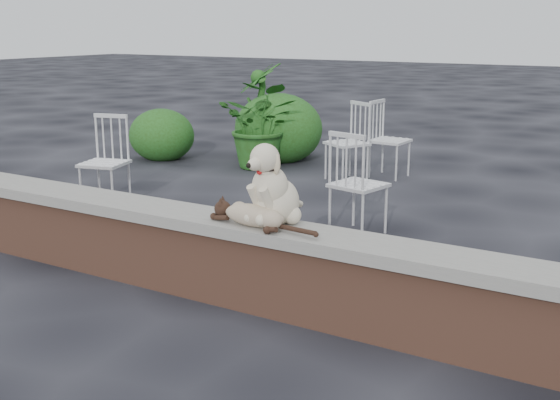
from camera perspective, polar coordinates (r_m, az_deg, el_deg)
The scene contains 12 objects.
ground at distance 4.83m, azimuth -3.99°, elevation -8.17°, with size 60.00×60.00×0.00m, color black.
brick_wall at distance 4.75m, azimuth -4.04°, elevation -5.38°, with size 6.00×0.30×0.50m, color brown.
capstone at distance 4.66m, azimuth -4.11°, elevation -2.01°, with size 6.20×0.40×0.08m, color slate.
dog at distance 4.47m, azimuth -0.25°, elevation 1.51°, with size 0.36×0.47×0.55m, color beige, non-canonical shape.
cat at distance 4.44m, azimuth -2.13°, elevation -1.16°, with size 0.97×0.23×0.17m, color tan, non-canonical shape.
chair_b at distance 8.38m, azimuth 5.53°, elevation 4.78°, with size 0.56×0.56×0.94m, color silver, non-canonical shape.
chair_a at distance 7.35m, azimuth -14.29°, elevation 3.07°, with size 0.56×0.56×0.94m, color silver, non-canonical shape.
chair_e at distance 8.64m, azimuth 9.05°, elevation 4.96°, with size 0.56×0.56×0.94m, color silver, non-canonical shape.
chair_c at distance 6.21m, azimuth 6.50°, elevation 1.40°, with size 0.56×0.56×0.94m, color silver, non-canonical shape.
potted_plant_a at distance 9.08m, azimuth -1.53°, elevation 6.23°, with size 1.03×0.89×1.15m, color #224513.
potted_plant_b at distance 9.88m, azimuth -1.56°, elevation 7.41°, with size 0.74×0.74×1.32m, color #224513.
shrubbery at distance 9.71m, azimuth -2.10°, elevation 5.68°, with size 2.54×1.90×0.98m.
Camera 1 is at (2.57, -3.66, 1.84)m, focal length 44.41 mm.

